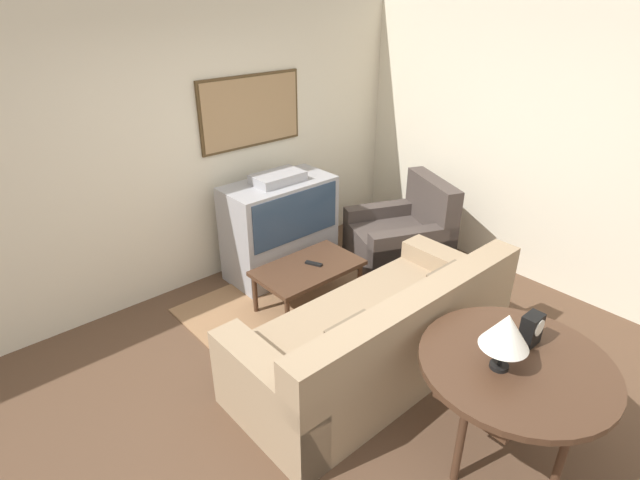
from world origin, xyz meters
The scene contains 12 objects.
ground_plane centered at (0.00, 0.00, 0.00)m, with size 12.00×12.00×0.00m, color brown.
wall_back centered at (0.01, 2.13, 1.35)m, with size 12.00×0.10×2.70m.
wall_right centered at (2.63, 0.00, 1.35)m, with size 0.06×12.00×2.70m.
area_rug centered at (0.52, 0.93, 0.01)m, with size 2.00×1.74×0.01m.
tv centered at (0.77, 1.68, 0.52)m, with size 1.13×0.56×1.09m.
couch centered at (0.39, -0.04, 0.31)m, with size 2.26×0.99×0.87m.
armchair centered at (1.86, 0.97, 0.29)m, with size 1.20×1.15×0.93m.
coffee_table centered at (0.56, 1.00, 0.38)m, with size 0.97×0.58×0.43m.
console_table centered at (0.43, -1.09, 0.67)m, with size 1.15×1.15×0.73m.
table_lamp centered at (0.30, -1.04, 0.99)m, with size 0.28×0.28×0.37m.
mantel_clock centered at (0.64, -1.04, 0.84)m, with size 0.14×0.10×0.21m.
remote centered at (0.62, 0.99, 0.44)m, with size 0.11×0.16×0.02m.
Camera 1 is at (-1.97, -2.05, 2.71)m, focal length 28.00 mm.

